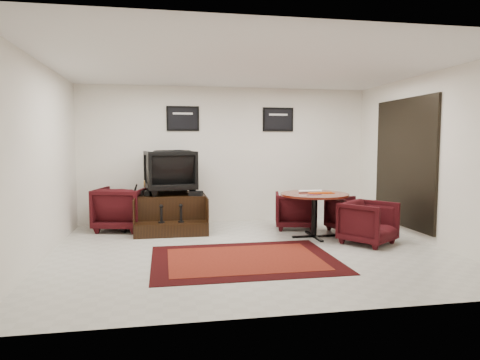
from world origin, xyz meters
name	(u,v)px	position (x,y,z in m)	size (l,w,h in m)	color
ground	(250,251)	(0.00, 0.00, 0.00)	(6.00, 6.00, 0.00)	beige
room_shell	(275,135)	(0.41, 0.12, 1.79)	(6.02, 5.02, 2.81)	white
area_rug	(244,259)	(-0.19, -0.48, 0.01)	(2.61, 1.96, 0.01)	black
shine_podium	(171,213)	(-1.18, 1.87, 0.31)	(1.31, 1.35, 0.67)	black
shine_chair	(170,169)	(-1.18, 2.01, 1.14)	(0.92, 0.86, 0.94)	black
shoes_pair	(145,193)	(-1.66, 1.81, 0.72)	(0.25, 0.29, 0.10)	black
polish_kit	(196,193)	(-0.71, 1.62, 0.71)	(0.24, 0.17, 0.08)	black
umbrella_black	(130,211)	(-1.93, 1.70, 0.41)	(0.30, 0.11, 0.82)	black
umbrella_hooked	(130,207)	(-1.94, 1.80, 0.46)	(0.34, 0.13, 0.93)	black
armchair_side	(121,206)	(-2.10, 1.97, 0.45)	(0.88, 0.82, 0.91)	black
meeting_table	(314,199)	(1.29, 0.73, 0.68)	(1.19, 1.19, 0.78)	#451009
table_chair_back	(295,208)	(1.21, 1.54, 0.39)	(0.76, 0.71, 0.78)	black
table_chair_window	(350,213)	(2.11, 1.04, 0.36)	(0.69, 0.65, 0.71)	black
table_chair_corner	(368,221)	(1.99, 0.09, 0.39)	(0.75, 0.71, 0.78)	black
paper_roll	(310,191)	(1.26, 0.85, 0.80)	(0.05, 0.05, 0.42)	silver
table_clutter	(320,193)	(1.39, 0.72, 0.78)	(0.57, 0.31, 0.01)	#F35C0D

